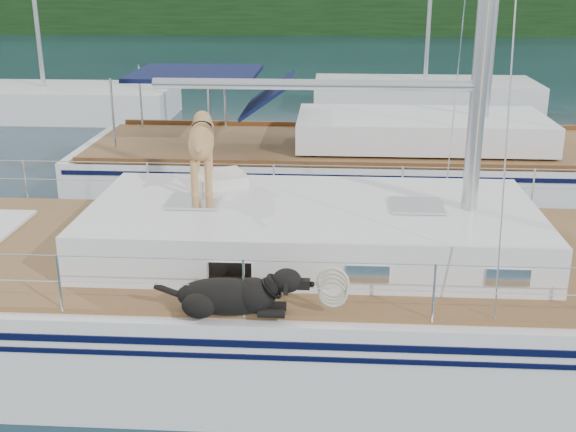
{
  "coord_description": "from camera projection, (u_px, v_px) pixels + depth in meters",
  "views": [
    {
      "loc": [
        1.02,
        -8.0,
        4.42
      ],
      "look_at": [
        0.5,
        0.2,
        1.6
      ],
      "focal_mm": 45.0,
      "sensor_mm": 36.0,
      "label": 1
    }
  ],
  "objects": [
    {
      "name": "ground",
      "position": [
        247.0,
        341.0,
        9.05
      ],
      "size": [
        120.0,
        120.0,
        0.0
      ],
      "primitive_type": "plane",
      "color": "black",
      "rests_on": "ground"
    },
    {
      "name": "bg_boat_center",
      "position": [
        424.0,
        96.0,
        23.76
      ],
      "size": [
        7.2,
        3.0,
        11.65
      ],
      "color": "white",
      "rests_on": "ground"
    },
    {
      "name": "bg_boat_west",
      "position": [
        46.0,
        103.0,
        22.6
      ],
      "size": [
        8.0,
        3.0,
        11.65
      ],
      "color": "white",
      "rests_on": "ground"
    },
    {
      "name": "shore_bank",
      "position": [
        321.0,
        24.0,
        52.46
      ],
      "size": [
        92.0,
        1.0,
        1.2
      ],
      "primitive_type": "cube",
      "color": "#595147",
      "rests_on": "ground"
    },
    {
      "name": "main_sailboat",
      "position": [
        253.0,
        292.0,
        8.82
      ],
      "size": [
        12.0,
        3.82,
        14.01
      ],
      "color": "white",
      "rests_on": "ground"
    },
    {
      "name": "neighbor_sailboat",
      "position": [
        364.0,
        169.0,
        14.42
      ],
      "size": [
        11.0,
        3.5,
        13.3
      ],
      "color": "white",
      "rests_on": "ground"
    }
  ]
}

